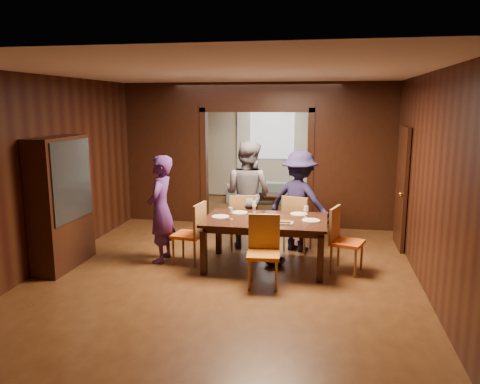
% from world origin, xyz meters
% --- Properties ---
extents(floor, '(9.00, 9.00, 0.00)m').
position_xyz_m(floor, '(0.00, 0.00, 0.00)').
color(floor, '#4A2A15').
rests_on(floor, ground).
extents(ceiling, '(5.50, 9.00, 0.02)m').
position_xyz_m(ceiling, '(0.00, 0.00, 2.90)').
color(ceiling, silver).
rests_on(ceiling, room_walls).
extents(room_walls, '(5.52, 9.01, 2.90)m').
position_xyz_m(room_walls, '(0.00, 1.89, 1.51)').
color(room_walls, black).
rests_on(room_walls, floor).
extents(person_purple, '(0.42, 0.63, 1.69)m').
position_xyz_m(person_purple, '(-1.13, -1.00, 0.85)').
color(person_purple, '#472366').
rests_on(person_purple, floor).
extents(person_grey, '(1.10, 1.00, 1.86)m').
position_xyz_m(person_grey, '(0.08, 0.02, 0.93)').
color(person_grey, '#56545B').
rests_on(person_grey, floor).
extents(person_navy, '(1.27, 1.03, 1.71)m').
position_xyz_m(person_navy, '(0.98, -0.01, 0.85)').
color(person_navy, '#1A1637').
rests_on(person_navy, floor).
extents(sofa, '(1.96, 0.87, 0.56)m').
position_xyz_m(sofa, '(-0.09, 3.85, 0.28)').
color(sofa, '#89AEB3').
rests_on(sofa, floor).
extents(serving_bowl, '(0.34, 0.34, 0.08)m').
position_xyz_m(serving_bowl, '(0.66, -0.86, 0.80)').
color(serving_bowl, black).
rests_on(serving_bowl, dining_table).
extents(dining_table, '(1.85, 1.15, 0.76)m').
position_xyz_m(dining_table, '(0.52, -0.97, 0.38)').
color(dining_table, black).
rests_on(dining_table, floor).
extents(coffee_table, '(0.80, 0.50, 0.40)m').
position_xyz_m(coffee_table, '(-0.04, 2.82, 0.20)').
color(coffee_table, black).
rests_on(coffee_table, floor).
extents(chair_left, '(0.50, 0.50, 0.97)m').
position_xyz_m(chair_left, '(-0.69, -1.00, 0.48)').
color(chair_left, '#D45114').
rests_on(chair_left, floor).
extents(chair_right, '(0.56, 0.56, 0.97)m').
position_xyz_m(chair_right, '(1.75, -0.98, 0.48)').
color(chair_right, '#DB4C14').
rests_on(chair_right, floor).
extents(chair_far_l, '(0.53, 0.53, 0.97)m').
position_xyz_m(chair_far_l, '(0.00, -0.11, 0.48)').
color(chair_far_l, orange).
rests_on(chair_far_l, floor).
extents(chair_far_r, '(0.54, 0.54, 0.97)m').
position_xyz_m(chair_far_r, '(0.96, -0.05, 0.48)').
color(chair_far_r, red).
rests_on(chair_far_r, floor).
extents(chair_near, '(0.48, 0.48, 0.97)m').
position_xyz_m(chair_near, '(0.60, -1.75, 0.48)').
color(chair_near, '#CA6613').
rests_on(chair_near, floor).
extents(hutch, '(0.40, 1.20, 2.00)m').
position_xyz_m(hutch, '(-2.53, -1.50, 1.00)').
color(hutch, black).
rests_on(hutch, floor).
extents(door_right, '(0.06, 0.90, 2.10)m').
position_xyz_m(door_right, '(2.70, 0.50, 1.05)').
color(door_right, black).
rests_on(door_right, floor).
extents(window_far, '(1.20, 0.03, 1.30)m').
position_xyz_m(window_far, '(0.00, 4.44, 1.70)').
color(window_far, silver).
rests_on(window_far, back_wall).
extents(curtain_left, '(0.35, 0.06, 2.40)m').
position_xyz_m(curtain_left, '(-0.75, 4.40, 1.25)').
color(curtain_left, white).
rests_on(curtain_left, back_wall).
extents(curtain_right, '(0.35, 0.06, 2.40)m').
position_xyz_m(curtain_right, '(0.75, 4.40, 1.25)').
color(curtain_right, white).
rests_on(curtain_right, back_wall).
extents(plate_left, '(0.27, 0.27, 0.01)m').
position_xyz_m(plate_left, '(-0.18, -0.98, 0.77)').
color(plate_left, silver).
rests_on(plate_left, dining_table).
extents(plate_far_l, '(0.27, 0.27, 0.01)m').
position_xyz_m(plate_far_l, '(0.06, -0.66, 0.77)').
color(plate_far_l, silver).
rests_on(plate_far_l, dining_table).
extents(plate_far_r, '(0.27, 0.27, 0.01)m').
position_xyz_m(plate_far_r, '(1.00, -0.59, 0.77)').
color(plate_far_r, silver).
rests_on(plate_far_r, dining_table).
extents(plate_right, '(0.27, 0.27, 0.01)m').
position_xyz_m(plate_right, '(1.20, -0.97, 0.77)').
color(plate_right, silver).
rests_on(plate_right, dining_table).
extents(plate_near, '(0.27, 0.27, 0.01)m').
position_xyz_m(plate_near, '(0.55, -1.29, 0.77)').
color(plate_near, white).
rests_on(plate_near, dining_table).
extents(platter_a, '(0.30, 0.20, 0.04)m').
position_xyz_m(platter_a, '(0.48, -1.13, 0.78)').
color(platter_a, gray).
rests_on(platter_a, dining_table).
extents(platter_b, '(0.30, 0.20, 0.04)m').
position_xyz_m(platter_b, '(0.81, -1.19, 0.78)').
color(platter_b, gray).
rests_on(platter_b, dining_table).
extents(wineglass_left, '(0.08, 0.08, 0.18)m').
position_xyz_m(wineglass_left, '(0.01, -1.10, 0.85)').
color(wineglass_left, white).
rests_on(wineglass_left, dining_table).
extents(wineglass_far, '(0.08, 0.08, 0.18)m').
position_xyz_m(wineglass_far, '(0.29, -0.56, 0.85)').
color(wineglass_far, silver).
rests_on(wineglass_far, dining_table).
extents(wineglass_right, '(0.08, 0.08, 0.18)m').
position_xyz_m(wineglass_right, '(1.12, -0.78, 0.85)').
color(wineglass_right, silver).
rests_on(wineglass_right, dining_table).
extents(tumbler, '(0.07, 0.07, 0.14)m').
position_xyz_m(tumbler, '(0.56, -1.26, 0.83)').
color(tumbler, white).
rests_on(tumbler, dining_table).
extents(condiment_jar, '(0.08, 0.08, 0.11)m').
position_xyz_m(condiment_jar, '(0.40, -1.02, 0.82)').
color(condiment_jar, '#482810').
rests_on(condiment_jar, dining_table).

